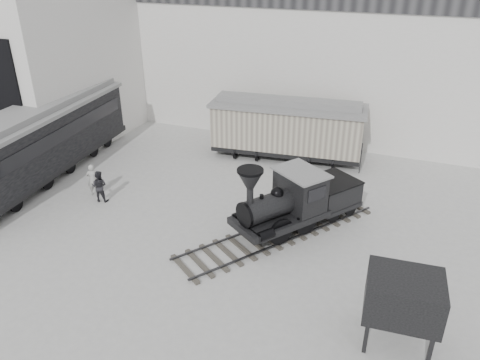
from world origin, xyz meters
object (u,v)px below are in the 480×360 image
at_px(coal_hopper, 403,301).
at_px(boxcar, 287,127).
at_px(locomotive, 293,204).
at_px(visitor_a, 93,180).
at_px(passenger_coach, 42,140).
at_px(visitor_b, 99,186).

bearing_deg(coal_hopper, boxcar, 115.98).
bearing_deg(locomotive, visitor_a, -142.17).
bearing_deg(passenger_coach, boxcar, 25.80).
relative_size(locomotive, visitor_a, 5.51).
distance_m(boxcar, visitor_b, 10.91).
relative_size(passenger_coach, visitor_a, 8.32).
relative_size(passenger_coach, visitor_b, 8.67).
height_order(boxcar, visitor_a, boxcar).
bearing_deg(visitor_b, passenger_coach, -30.92).
height_order(locomotive, visitor_b, locomotive).
relative_size(boxcar, visitor_a, 5.43).
distance_m(visitor_a, visitor_b, 0.79).
distance_m(boxcar, coal_hopper, 14.51).
distance_m(passenger_coach, visitor_b, 4.85).
relative_size(passenger_coach, coal_hopper, 5.64).
bearing_deg(visitor_b, locomotive, 172.43).
bearing_deg(locomotive, boxcar, 143.21).
bearing_deg(coal_hopper, visitor_a, 158.68).
height_order(visitor_a, coal_hopper, coal_hopper).
bearing_deg(coal_hopper, passenger_coach, 159.11).
relative_size(boxcar, visitor_b, 5.66).
xyz_separation_m(boxcar, visitor_a, (-7.57, -7.98, -1.05)).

